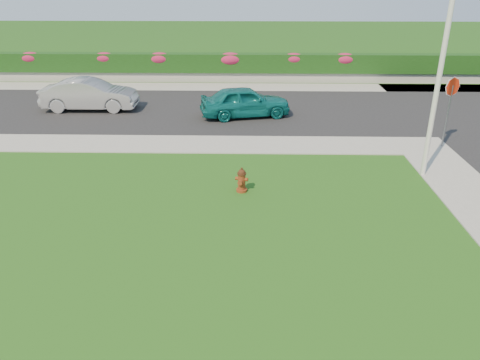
{
  "coord_description": "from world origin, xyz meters",
  "views": [
    {
      "loc": [
        0.31,
        -8.3,
        6.19
      ],
      "look_at": [
        0.04,
        3.59,
        0.9
      ],
      "focal_mm": 35.0,
      "sensor_mm": 36.0,
      "label": 1
    }
  ],
  "objects_px": {
    "utility_pole": "(438,82)",
    "stop_sign": "(451,95)",
    "sedan_silver": "(90,95)",
    "fire_hydrant": "(242,180)",
    "sedan_teal": "(245,102)"
  },
  "relations": [
    {
      "from": "utility_pole",
      "to": "sedan_silver",
      "type": "bearing_deg",
      "value": 150.33
    },
    {
      "from": "fire_hydrant",
      "to": "sedan_silver",
      "type": "xyz_separation_m",
      "value": [
        -7.54,
        9.12,
        0.41
      ]
    },
    {
      "from": "utility_pole",
      "to": "sedan_teal",
      "type": "bearing_deg",
      "value": 131.85
    },
    {
      "from": "sedan_teal",
      "to": "stop_sign",
      "type": "xyz_separation_m",
      "value": [
        7.68,
        -3.9,
        1.29
      ]
    },
    {
      "from": "fire_hydrant",
      "to": "sedan_silver",
      "type": "distance_m",
      "value": 11.84
    },
    {
      "from": "utility_pole",
      "to": "stop_sign",
      "type": "distance_m",
      "value": 3.43
    },
    {
      "from": "sedan_silver",
      "to": "sedan_teal",
      "type": "bearing_deg",
      "value": -98.68
    },
    {
      "from": "sedan_silver",
      "to": "utility_pole",
      "type": "height_order",
      "value": "utility_pole"
    },
    {
      "from": "utility_pole",
      "to": "stop_sign",
      "type": "height_order",
      "value": "utility_pole"
    },
    {
      "from": "sedan_silver",
      "to": "stop_sign",
      "type": "relative_size",
      "value": 1.66
    },
    {
      "from": "sedan_teal",
      "to": "stop_sign",
      "type": "bearing_deg",
      "value": -130.18
    },
    {
      "from": "fire_hydrant",
      "to": "utility_pole",
      "type": "bearing_deg",
      "value": 29.41
    },
    {
      "from": "fire_hydrant",
      "to": "stop_sign",
      "type": "distance_m",
      "value": 8.91
    },
    {
      "from": "sedan_silver",
      "to": "stop_sign",
      "type": "height_order",
      "value": "stop_sign"
    },
    {
      "from": "sedan_silver",
      "to": "utility_pole",
      "type": "relative_size",
      "value": 0.73
    }
  ]
}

